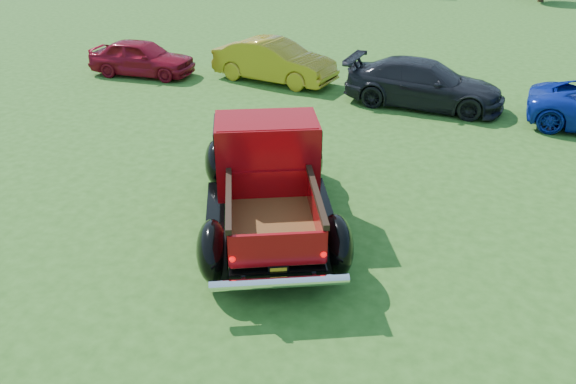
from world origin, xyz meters
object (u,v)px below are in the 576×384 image
object	(u,v)px
show_car_red	(142,57)
pickup_truck	(267,170)
show_car_grey	(424,84)
show_car_yellow	(274,61)

from	to	relation	value
show_car_red	pickup_truck	bearing A→B (deg)	-138.50
show_car_red	show_car_grey	world-z (taller)	show_car_grey
pickup_truck	show_car_red	bearing A→B (deg)	110.38
show_car_red	show_car_grey	size ratio (longest dim) A/B	0.79
show_car_yellow	show_car_grey	xyz separation A→B (m)	(5.00, -0.98, -0.02)
pickup_truck	show_car_grey	distance (m)	7.77
show_car_red	show_car_yellow	distance (m)	4.64
show_car_yellow	pickup_truck	bearing A→B (deg)	-150.12
pickup_truck	show_car_grey	xyz separation A→B (m)	(2.09, 7.48, -0.26)
show_car_grey	pickup_truck	bearing A→B (deg)	169.25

